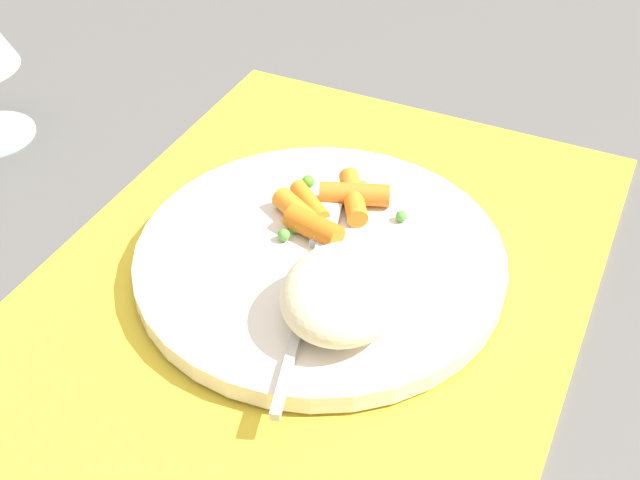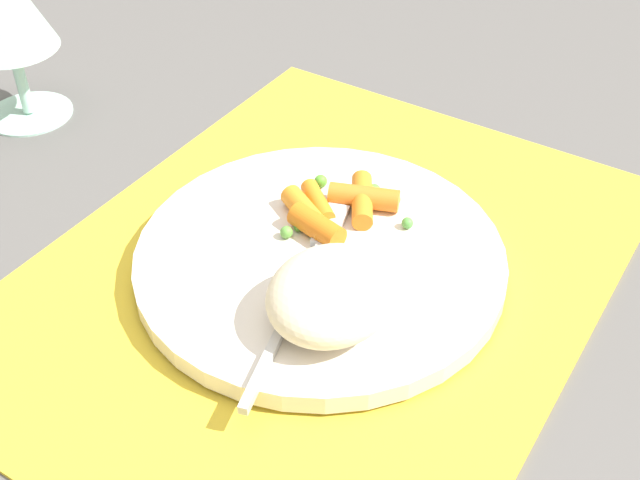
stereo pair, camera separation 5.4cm
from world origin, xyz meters
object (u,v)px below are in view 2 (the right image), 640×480
plate (320,259)px  carrot_portion (337,209)px  fork (307,275)px  wine_glass (1,2)px  rice_mound (332,294)px

plate → carrot_portion: bearing=13.9°
plate → fork: fork is taller
carrot_portion → plate: bearing=-166.1°
plate → wine_glass: bearing=83.5°
plate → fork: size_ratio=1.35×
rice_mound → fork: size_ratio=0.47×
wine_glass → plate: bearing=-96.5°
fork → wine_glass: (0.06, 0.34, 0.08)m
plate → fork: 0.03m
rice_mound → carrot_portion: (0.09, 0.05, -0.01)m
rice_mound → plate: bearing=38.8°
rice_mound → fork: rice_mound is taller
rice_mound → carrot_portion: bearing=29.4°
carrot_portion → rice_mound: bearing=-150.6°
carrot_portion → wine_glass: wine_glass is taller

